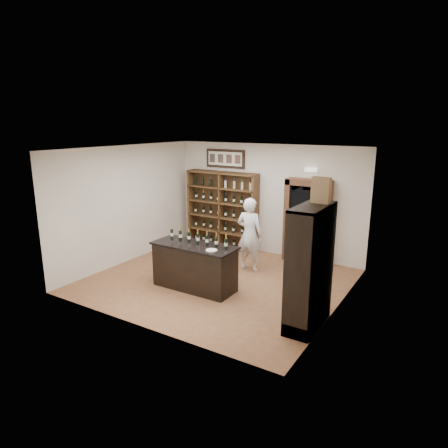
{
  "coord_description": "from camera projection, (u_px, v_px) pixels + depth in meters",
  "views": [
    {
      "loc": [
        4.65,
        -7.23,
        3.55
      ],
      "look_at": [
        -0.0,
        0.3,
        1.29
      ],
      "focal_mm": 32.0,
      "sensor_mm": 36.0,
      "label": 1
    }
  ],
  "objects": [
    {
      "name": "shopkeeper",
      "position": [
        250.0,
        235.0,
        9.67
      ],
      "size": [
        0.67,
        0.45,
        1.81
      ],
      "primitive_type": "imported",
      "rotation": [
        0.0,
        0.0,
        3.17
      ],
      "color": "white",
      "rests_on": "ground"
    },
    {
      "name": "tasting_counter",
      "position": [
        195.0,
        267.0,
        8.69
      ],
      "size": [
        1.88,
        0.78,
        1.0
      ],
      "color": "black",
      "rests_on": "ground"
    },
    {
      "name": "plate",
      "position": [
        212.0,
        250.0,
        8.16
      ],
      "size": [
        0.24,
        0.24,
        0.02
      ],
      "primitive_type": "cylinder",
      "color": "white",
      "rests_on": "tasting_counter"
    },
    {
      "name": "wall_back",
      "position": [
        266.0,
        200.0,
        10.9
      ],
      "size": [
        5.5,
        0.04,
        3.0
      ],
      "primitive_type": "cube",
      "color": "silver",
      "rests_on": "ground"
    },
    {
      "name": "wall_right",
      "position": [
        341.0,
        236.0,
        7.44
      ],
      "size": [
        0.04,
        5.0,
        3.0
      ],
      "primitive_type": "cube",
      "color": "silver",
      "rests_on": "ground"
    },
    {
      "name": "ceiling",
      "position": [
        217.0,
        149.0,
        8.46
      ],
      "size": [
        5.5,
        5.5,
        0.0
      ],
      "primitive_type": "plane",
      "rotation": [
        3.14,
        0.0,
        0.0
      ],
      "color": "white",
      "rests_on": "wall_back"
    },
    {
      "name": "wall_left",
      "position": [
        127.0,
        205.0,
        10.24
      ],
      "size": [
        0.04,
        5.0,
        3.0
      ],
      "primitive_type": "cube",
      "color": "silver",
      "rests_on": "ground"
    },
    {
      "name": "counter_bottle_3",
      "position": [
        198.0,
        238.0,
        8.65
      ],
      "size": [
        0.07,
        0.07,
        0.3
      ],
      "color": "black",
      "rests_on": "tasting_counter"
    },
    {
      "name": "counter_bottle_0",
      "position": [
        172.0,
        234.0,
        9.02
      ],
      "size": [
        0.07,
        0.07,
        0.3
      ],
      "color": "black",
      "rests_on": "tasting_counter"
    },
    {
      "name": "emergency_light",
      "position": [
        311.0,
        170.0,
        9.97
      ],
      "size": [
        0.3,
        0.1,
        0.1
      ],
      "primitive_type": "cube",
      "color": "white",
      "rests_on": "wall_back"
    },
    {
      "name": "wine_crate",
      "position": [
        321.0,
        190.0,
        6.8
      ],
      "size": [
        0.32,
        0.14,
        0.45
      ],
      "primitive_type": "cube",
      "rotation": [
        0.0,
        0.0,
        -0.04
      ],
      "color": "tan",
      "rests_on": "side_cabinet"
    },
    {
      "name": "floor",
      "position": [
        217.0,
        281.0,
        9.21
      ],
      "size": [
        5.5,
        5.5,
        0.0
      ],
      "primitive_type": "plane",
      "color": "#9A613D",
      "rests_on": "ground"
    },
    {
      "name": "counter_bottle_4",
      "position": [
        207.0,
        240.0,
        8.53
      ],
      "size": [
        0.07,
        0.07,
        0.3
      ],
      "color": "black",
      "rests_on": "tasting_counter"
    },
    {
      "name": "counter_bottle_5",
      "position": [
        216.0,
        242.0,
        8.41
      ],
      "size": [
        0.07,
        0.07,
        0.3
      ],
      "color": "black",
      "rests_on": "tasting_counter"
    },
    {
      "name": "framed_picture",
      "position": [
        225.0,
        159.0,
        11.27
      ],
      "size": [
        1.25,
        0.04,
        0.52
      ],
      "primitive_type": "cube",
      "color": "black",
      "rests_on": "wall_back"
    },
    {
      "name": "wine_shelf",
      "position": [
        223.0,
        210.0,
        11.52
      ],
      "size": [
        2.2,
        0.38,
        2.2
      ],
      "color": "#53391C",
      "rests_on": "ground"
    },
    {
      "name": "side_cabinet",
      "position": [
        310.0,
        287.0,
        6.99
      ],
      "size": [
        0.48,
        1.2,
        2.2
      ],
      "color": "black",
      "rests_on": "ground"
    },
    {
      "name": "arched_doorway",
      "position": [
        307.0,
        219.0,
        10.21
      ],
      "size": [
        1.17,
        0.35,
        2.17
      ],
      "color": "black",
      "rests_on": "ground"
    },
    {
      "name": "counter_bottle_6",
      "position": [
        226.0,
        243.0,
        8.29
      ],
      "size": [
        0.07,
        0.07,
        0.3
      ],
      "color": "black",
      "rests_on": "tasting_counter"
    },
    {
      "name": "counter_bottle_2",
      "position": [
        189.0,
        237.0,
        8.78
      ],
      "size": [
        0.07,
        0.07,
        0.3
      ],
      "color": "black",
      "rests_on": "tasting_counter"
    },
    {
      "name": "counter_bottle_1",
      "position": [
        180.0,
        235.0,
        8.9
      ],
      "size": [
        0.07,
        0.07,
        0.3
      ],
      "color": "black",
      "rests_on": "tasting_counter"
    }
  ]
}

